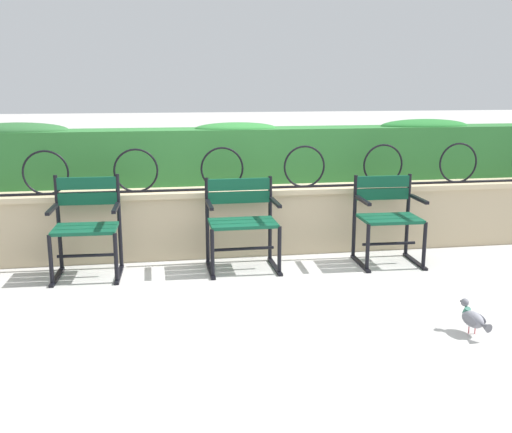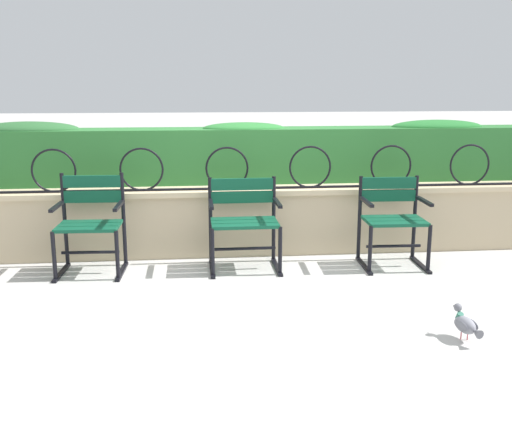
% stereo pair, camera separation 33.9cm
% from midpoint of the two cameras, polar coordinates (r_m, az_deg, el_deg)
% --- Properties ---
extents(ground_plane, '(60.00, 60.00, 0.00)m').
position_cam_midpoint_polar(ground_plane, '(5.17, -1.61, -6.32)').
color(ground_plane, '#B7B5AF').
extents(stone_wall, '(8.56, 0.41, 0.66)m').
position_cam_midpoint_polar(stone_wall, '(5.98, -2.91, -0.37)').
color(stone_wall, tan).
rests_on(stone_wall, ground).
extents(iron_arch_fence, '(8.00, 0.02, 0.42)m').
position_cam_midpoint_polar(iron_arch_fence, '(5.80, -4.67, 4.33)').
color(iron_arch_fence, black).
rests_on(iron_arch_fence, stone_wall).
extents(hedge_row, '(8.39, 0.47, 0.64)m').
position_cam_midpoint_polar(hedge_row, '(6.28, -3.51, 6.04)').
color(hedge_row, '#2D7033').
rests_on(hedge_row, stone_wall).
extents(park_chair_left, '(0.60, 0.54, 0.88)m').
position_cam_midpoint_polar(park_chair_left, '(5.51, -17.58, -0.68)').
color(park_chair_left, '#0F4C33').
rests_on(park_chair_left, ground).
extents(park_chair_centre, '(0.64, 0.52, 0.82)m').
position_cam_midpoint_polar(park_chair_centre, '(5.47, -3.16, -0.27)').
color(park_chair_centre, '#0F4C33').
rests_on(park_chair_centre, ground).
extents(park_chair_right, '(0.60, 0.54, 0.82)m').
position_cam_midpoint_polar(park_chair_right, '(5.74, 10.78, 0.08)').
color(park_chair_right, '#0F4C33').
rests_on(park_chair_right, ground).
extents(pigeon_near_chairs, '(0.13, 0.29, 0.22)m').
position_cam_midpoint_polar(pigeon_near_chairs, '(4.32, 17.91, -9.28)').
color(pigeon_near_chairs, gray).
rests_on(pigeon_near_chairs, ground).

